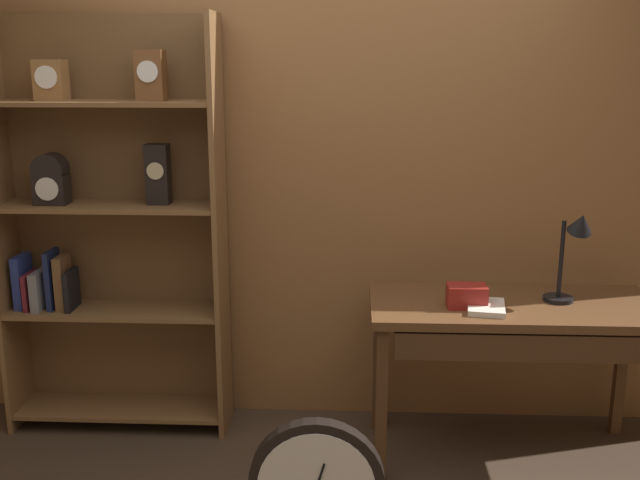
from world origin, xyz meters
TOP-DOWN VIEW (x-y plane):
  - back_wood_panel at (0.00, 1.35)m, footprint 4.80×0.05m
  - bookshelf at (-1.13, 1.18)m, footprint 1.11×0.30m
  - workbench at (0.84, 0.89)m, footprint 1.31×0.59m
  - desk_lamp at (1.08, 0.92)m, footprint 0.19×0.19m
  - toolbox_small at (0.61, 0.85)m, footprint 0.18×0.12m
  - open_repair_manual at (0.69, 0.81)m, footprint 0.19×0.24m

SIDE VIEW (x-z plane):
  - workbench at x=0.84m, z-range 0.29..1.06m
  - open_repair_manual at x=0.69m, z-range 0.77..0.80m
  - toolbox_small at x=0.61m, z-range 0.77..0.87m
  - bookshelf at x=-1.13m, z-range 0.00..2.07m
  - desk_lamp at x=1.08m, z-range 0.82..1.26m
  - back_wood_panel at x=0.00m, z-range 0.00..2.60m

